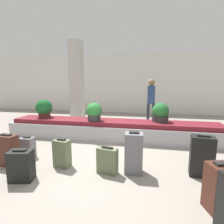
% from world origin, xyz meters
% --- Properties ---
extents(ground_plane, '(18.00, 18.00, 0.00)m').
position_xyz_m(ground_plane, '(0.00, 0.00, 0.00)').
color(ground_plane, gray).
extents(back_wall, '(18.00, 0.06, 3.20)m').
position_xyz_m(back_wall, '(0.00, 6.46, 1.60)').
color(back_wall, silver).
rests_on(back_wall, ground_plane).
extents(carousel, '(6.25, 0.89, 0.56)m').
position_xyz_m(carousel, '(0.00, 1.68, 0.27)').
color(carousel, '#9E9EA3').
rests_on(carousel, ground_plane).
extents(pillar, '(0.45, 0.45, 3.20)m').
position_xyz_m(pillar, '(-1.68, 3.18, 1.60)').
color(pillar, beige).
rests_on(pillar, ground_plane).
extents(suitcase_0, '(0.41, 0.25, 0.65)m').
position_xyz_m(suitcase_0, '(-1.71, -0.39, 0.31)').
color(suitcase_0, '#472319').
rests_on(suitcase_0, ground_plane).
extents(suitcase_1, '(0.34, 0.24, 0.57)m').
position_xyz_m(suitcase_1, '(-0.62, -0.23, 0.27)').
color(suitcase_1, '#5B6647').
rests_on(suitcase_1, ground_plane).
extents(suitcase_2, '(0.40, 0.23, 0.50)m').
position_xyz_m(suitcase_2, '(0.31, -0.31, 0.24)').
color(suitcase_2, '#5B6647').
rests_on(suitcase_2, ground_plane).
extents(suitcase_3, '(0.41, 0.30, 0.75)m').
position_xyz_m(suitcase_3, '(1.96, -0.08, 0.37)').
color(suitcase_3, black).
rests_on(suitcase_3, ground_plane).
extents(suitcase_4, '(0.33, 0.27, 0.78)m').
position_xyz_m(suitcase_4, '(0.77, -0.20, 0.38)').
color(suitcase_4, slate).
rests_on(suitcase_4, ground_plane).
extents(suitcase_5, '(0.29, 0.21, 0.48)m').
position_xyz_m(suitcase_5, '(-1.57, 0.01, 0.23)').
color(suitcase_5, slate).
rests_on(suitcase_5, ground_plane).
extents(suitcase_6, '(0.42, 0.32, 0.55)m').
position_xyz_m(suitcase_6, '(-1.06, -0.83, 0.26)').
color(suitcase_6, black).
rests_on(suitcase_6, ground_plane).
extents(suitcase_7, '(0.34, 0.33, 0.66)m').
position_xyz_m(suitcase_7, '(1.91, -0.96, 0.32)').
color(suitcase_7, '#472319').
rests_on(suitcase_7, ground_plane).
extents(potted_plant_0, '(0.47, 0.47, 0.53)m').
position_xyz_m(potted_plant_0, '(1.37, 1.80, 0.80)').
color(potted_plant_0, '#2D2D2D').
rests_on(potted_plant_0, carousel).
extents(potted_plant_1, '(0.45, 0.45, 0.52)m').
position_xyz_m(potted_plant_1, '(-0.50, 1.56, 0.81)').
color(potted_plant_1, '#2D2D2D').
rests_on(potted_plant_1, carousel).
extents(potted_plant_2, '(0.51, 0.51, 0.57)m').
position_xyz_m(potted_plant_2, '(-2.21, 1.73, 0.84)').
color(potted_plant_2, '#4C2319').
rests_on(potted_plant_2, carousel).
extents(traveler_0, '(0.31, 0.36, 1.79)m').
position_xyz_m(traveler_0, '(1.15, 3.64, 1.08)').
color(traveler_0, '#282833').
rests_on(traveler_0, ground_plane).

